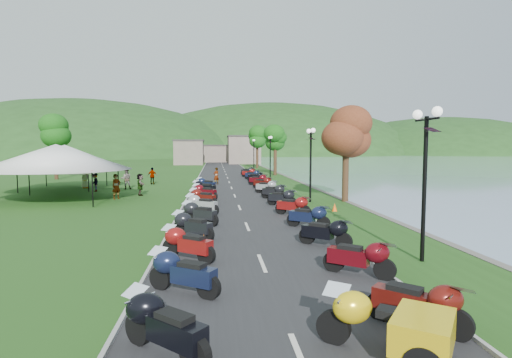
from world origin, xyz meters
name	(u,v)px	position (x,y,z in m)	size (l,w,h in m)	color
ground	(282,314)	(0.00, 0.00, 0.00)	(400.00, 400.00, 0.00)	#295B1C
road	(227,178)	(0.00, 40.00, 0.01)	(7.00, 120.00, 0.02)	#2A2A2C
hills_backdrop	(218,154)	(0.00, 200.00, 0.00)	(360.00, 120.00, 76.00)	#285621
far_building	(213,152)	(-2.00, 85.00, 2.50)	(18.00, 16.00, 5.00)	gray
yellow_trike	(383,327)	(1.50, -2.00, 0.57)	(2.49, 1.55, 1.14)	yellow
moto_row_left	(197,220)	(-2.33, 9.17, 0.55)	(2.60, 36.30, 1.10)	#331411
moto_row_right	(270,189)	(2.71, 21.56, 0.55)	(2.60, 47.57, 1.10)	#331411
streetlamp_near	(424,187)	(5.32, 3.66, 2.50)	(1.40, 1.40, 5.00)	black
vendor_tent_main	(57,173)	(-12.60, 20.63, 2.00)	(6.78, 6.78, 4.00)	white
vendor_tent_side	(65,167)	(-14.95, 28.81, 2.00)	(5.67, 5.67, 4.00)	white
tree_lakeside	(346,149)	(7.47, 18.03, 3.66)	(2.64, 2.64, 7.32)	#1D6B17
pedestrian_a	(117,199)	(-8.66, 21.05, 0.00)	(0.67, 0.49, 1.84)	slate
pedestrian_b	(127,189)	(-9.45, 28.01, 0.00)	(0.91, 0.50, 1.87)	slate
pedestrian_c	(95,192)	(-11.67, 26.27, 0.00)	(1.05, 0.43, 1.63)	slate
traffic_cone_near	(204,241)	(-1.95, 6.21, 0.26)	(0.34, 0.34, 0.53)	#F2590C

